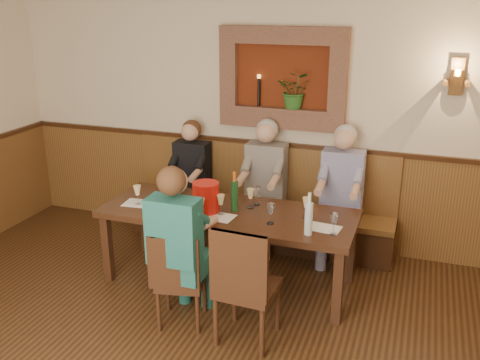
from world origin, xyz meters
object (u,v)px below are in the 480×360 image
object	(u,v)px
person_bench_left	(190,191)
wine_bottle_green_a	(234,195)
wine_bottle_green_b	(173,187)
person_chair_front	(180,259)
person_bench_right	(339,206)
spittoon_bucket	(206,197)
water_bottle	(309,218)
person_bench_mid	(263,197)
chair_near_right	(247,307)
dining_table	(228,218)
bench	(258,215)
chair_near_left	(181,296)

from	to	relation	value
person_bench_left	wine_bottle_green_a	xyz separation A→B (m)	(0.84, -0.82, 0.34)
wine_bottle_green_b	person_chair_front	bearing A→B (deg)	-60.79
person_bench_right	spittoon_bucket	bearing A→B (deg)	-140.10
spittoon_bucket	wine_bottle_green_b	size ratio (longest dim) A/B	0.78
person_chair_front	water_bottle	size ratio (longest dim) A/B	3.83
person_bench_right	person_bench_left	bearing A→B (deg)	179.92
person_bench_right	wine_bottle_green_b	size ratio (longest dim) A/B	3.96
person_bench_mid	person_bench_right	size ratio (longest dim) A/B	1.00
person_bench_left	water_bottle	size ratio (longest dim) A/B	3.65
person_bench_right	chair_near_right	bearing A→B (deg)	-105.10
dining_table	bench	size ratio (longest dim) A/B	0.80
person_bench_left	person_chair_front	world-z (taller)	person_chair_front
chair_near_right	wine_bottle_green_b	size ratio (longest dim) A/B	2.82
bench	person_chair_front	distance (m)	1.75
chair_near_left	wine_bottle_green_b	world-z (taller)	wine_bottle_green_b
chair_near_left	person_chair_front	size ratio (longest dim) A/B	0.60
person_bench_left	dining_table	bearing A→B (deg)	-46.97
chair_near_right	wine_bottle_green_a	bearing A→B (deg)	118.34
spittoon_bucket	water_bottle	bearing A→B (deg)	-10.41
person_bench_left	person_chair_front	distance (m)	1.74
dining_table	chair_near_left	bearing A→B (deg)	-99.39
dining_table	person_chair_front	xyz separation A→B (m)	(-0.14, -0.78, -0.08)
dining_table	water_bottle	bearing A→B (deg)	-18.45
dining_table	spittoon_bucket	world-z (taller)	spittoon_bucket
chair_near_left	person_bench_mid	distance (m)	1.68
bench	person_chair_front	bearing A→B (deg)	-94.51
person_bench_right	person_chair_front	size ratio (longest dim) A/B	1.01
chair_near_left	person_chair_front	distance (m)	0.34
chair_near_right	person_bench_right	distance (m)	1.76
dining_table	wine_bottle_green_b	size ratio (longest dim) A/B	6.58
chair_near_left	spittoon_bucket	xyz separation A→B (m)	(-0.06, 0.71, 0.64)
chair_near_left	chair_near_right	size ratio (longest dim) A/B	0.84
bench	chair_near_right	xyz separation A→B (m)	(0.47, -1.78, -0.03)
wine_bottle_green_b	person_bench_mid	bearing A→B (deg)	48.67
bench	person_bench_mid	xyz separation A→B (m)	(0.09, -0.11, 0.27)
chair_near_right	person_bench_left	world-z (taller)	person_bench_left
person_bench_left	water_bottle	bearing A→B (deg)	-34.70
wine_bottle_green_b	water_bottle	bearing A→B (deg)	-12.88
spittoon_bucket	wine_bottle_green_b	world-z (taller)	wine_bottle_green_b
person_bench_left	person_chair_front	bearing A→B (deg)	-68.16
wine_bottle_green_b	spittoon_bucket	bearing A→B (deg)	-18.77
person_bench_right	person_chair_front	bearing A→B (deg)	-123.20
chair_near_left	person_bench_mid	size ratio (longest dim) A/B	0.60
spittoon_bucket	person_bench_mid	bearing A→B (deg)	73.09
dining_table	person_chair_front	world-z (taller)	person_chair_front
person_bench_mid	spittoon_bucket	bearing A→B (deg)	-106.91
bench	person_chair_front	xyz separation A→B (m)	(-0.14, -1.72, 0.27)
dining_table	wine_bottle_green_a	xyz separation A→B (m)	(0.06, 0.02, 0.23)
person_bench_mid	water_bottle	bearing A→B (deg)	-56.63
person_bench_mid	person_bench_right	xyz separation A→B (m)	(0.83, 0.00, -0.00)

